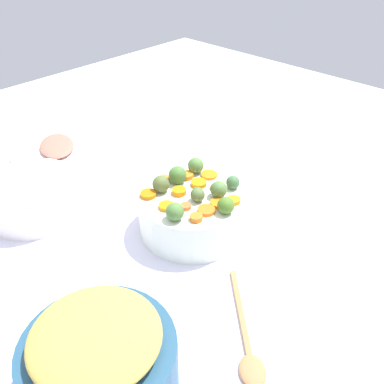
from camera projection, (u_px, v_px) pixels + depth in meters
tabletop at (195, 239)px, 1.01m from camera, size 2.40×2.40×0.02m
serving_bowl_carrots at (192, 213)px, 1.00m from camera, size 0.25×0.25×0.10m
metal_pot at (101, 368)px, 0.66m from camera, size 0.24×0.24×0.11m
stuffing_mound at (95, 337)px, 0.62m from camera, size 0.19×0.19×0.04m
carrot_slice_0 at (234, 200)px, 0.95m from camera, size 0.04×0.04×0.01m
carrot_slice_1 at (206, 210)px, 0.92m from camera, size 0.04×0.04×0.01m
carrot_slice_2 at (196, 218)px, 0.89m from camera, size 0.03×0.03×0.01m
carrot_slice_3 at (216, 187)px, 0.99m from camera, size 0.03×0.03×0.01m
carrot_slice_4 at (199, 183)px, 1.00m from camera, size 0.05×0.05×0.01m
carrot_slice_5 at (187, 207)px, 0.93m from camera, size 0.03×0.03×0.01m
carrot_slice_6 at (148, 194)px, 0.97m from camera, size 0.05×0.05×0.01m
carrot_slice_7 at (209, 175)px, 1.04m from camera, size 0.05×0.05×0.01m
carrot_slice_8 at (164, 179)px, 1.02m from camera, size 0.04×0.04×0.01m
carrot_slice_9 at (187, 176)px, 1.03m from camera, size 0.05×0.05×0.01m
carrot_slice_10 at (180, 191)px, 0.98m from camera, size 0.04×0.04×0.01m
carrot_slice_11 at (167, 206)px, 0.93m from camera, size 0.05×0.05×0.01m
carrot_slice_12 at (218, 203)px, 0.94m from camera, size 0.05×0.05×0.01m
brussels_sprout_0 at (196, 165)px, 1.04m from camera, size 0.04×0.04×0.04m
brussels_sprout_1 at (226, 205)px, 0.91m from camera, size 0.04×0.04×0.04m
brussels_sprout_2 at (199, 195)px, 0.94m from camera, size 0.03×0.03×0.03m
brussels_sprout_3 at (233, 182)px, 0.99m from camera, size 0.03×0.03×0.03m
brussels_sprout_4 at (175, 212)px, 0.89m from camera, size 0.04×0.04×0.04m
brussels_sprout_5 at (161, 184)px, 0.97m from camera, size 0.04×0.04×0.04m
brussels_sprout_6 at (178, 175)px, 1.00m from camera, size 0.04×0.04×0.04m
brussels_sprout_7 at (219, 189)px, 0.96m from camera, size 0.04×0.04×0.04m
wooden_spoon at (248, 348)px, 0.75m from camera, size 0.20×0.21×0.01m
casserole_dish at (32, 197)px, 1.05m from camera, size 0.22×0.22×0.09m
ham_plate at (56, 152)px, 1.32m from camera, size 0.27×0.27×0.01m
ham_slice_main at (58, 145)px, 1.32m from camera, size 0.17×0.19×0.02m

